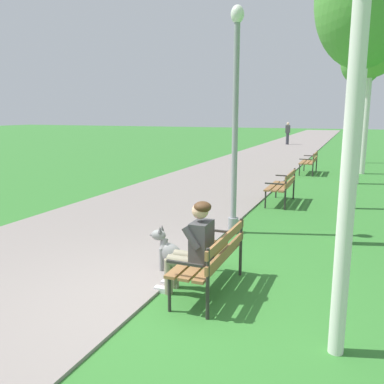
# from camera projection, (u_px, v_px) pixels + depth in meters

# --- Properties ---
(ground_plane) EXTENTS (120.00, 120.00, 0.00)m
(ground_plane) POSITION_uv_depth(u_px,v_px,m) (161.00, 303.00, 5.01)
(ground_plane) COLOR #33752D
(paved_path) EXTENTS (4.39, 60.00, 0.04)m
(paved_path) POSITION_uv_depth(u_px,v_px,m) (287.00, 147.00, 27.66)
(paved_path) COLOR gray
(paved_path) RESTS_ON ground
(park_bench_near) EXTENTS (0.55, 1.50, 0.85)m
(park_bench_near) POSITION_uv_depth(u_px,v_px,m) (213.00, 255.00, 5.21)
(park_bench_near) COLOR olive
(park_bench_near) RESTS_ON ground
(park_bench_mid) EXTENTS (0.55, 1.50, 0.85)m
(park_bench_mid) POSITION_uv_depth(u_px,v_px,m) (283.00, 184.00, 10.41)
(park_bench_mid) COLOR olive
(park_bench_mid) RESTS_ON ground
(park_bench_far) EXTENTS (0.55, 1.50, 0.85)m
(park_bench_far) POSITION_uv_depth(u_px,v_px,m) (310.00, 161.00, 15.57)
(park_bench_far) COLOR olive
(park_bench_far) RESTS_ON ground
(person_seated_on_near_bench) EXTENTS (0.74, 0.49, 1.25)m
(person_seated_on_near_bench) POSITION_uv_depth(u_px,v_px,m) (194.00, 244.00, 5.11)
(person_seated_on_near_bench) COLOR gray
(person_seated_on_near_bench) RESTS_ON ground
(dog_grey) EXTENTS (0.83, 0.32, 0.71)m
(dog_grey) POSITION_uv_depth(u_px,v_px,m) (174.00, 256.00, 5.90)
(dog_grey) COLOR gray
(dog_grey) RESTS_ON ground
(lamp_post_near) EXTENTS (0.24, 0.24, 4.22)m
(lamp_post_near) POSITION_uv_depth(u_px,v_px,m) (235.00, 121.00, 7.55)
(lamp_post_near) COLOR gray
(lamp_post_near) RESTS_ON ground
(birch_tree_second) EXTENTS (1.59, 1.49, 5.29)m
(birch_tree_second) POSITION_uv_depth(u_px,v_px,m) (365.00, 1.00, 6.50)
(birch_tree_second) COLOR silver
(birch_tree_second) RESTS_ON ground
(birch_tree_third) EXTENTS (1.44, 1.33, 5.84)m
(birch_tree_third) POSITION_uv_depth(u_px,v_px,m) (368.00, 7.00, 9.06)
(birch_tree_third) COLOR silver
(birch_tree_third) RESTS_ON ground
(birch_tree_fourth) EXTENTS (1.71, 1.50, 5.93)m
(birch_tree_fourth) POSITION_uv_depth(u_px,v_px,m) (367.00, 33.00, 12.52)
(birch_tree_fourth) COLOR silver
(birch_tree_fourth) RESTS_ON ground
(birch_tree_fifth) EXTENTS (2.06, 2.05, 5.95)m
(birch_tree_fifth) POSITION_uv_depth(u_px,v_px,m) (372.00, 47.00, 14.74)
(birch_tree_fifth) COLOR silver
(birch_tree_fifth) RESTS_ON ground
(birch_tree_sixth) EXTENTS (1.82, 1.80, 5.73)m
(birch_tree_sixth) POSITION_uv_depth(u_px,v_px,m) (362.00, 62.00, 18.22)
(birch_tree_sixth) COLOR silver
(birch_tree_sixth) RESTS_ON ground
(pedestrian_distant) EXTENTS (0.32, 0.22, 1.65)m
(pedestrian_distant) POSITION_uv_depth(u_px,v_px,m) (288.00, 133.00, 29.60)
(pedestrian_distant) COLOR #383842
(pedestrian_distant) RESTS_ON ground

